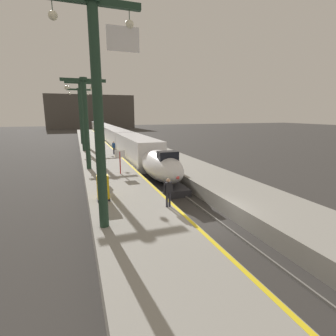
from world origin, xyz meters
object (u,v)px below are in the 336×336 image
highspeed_train_main (111,135)px  departure_info_board (120,157)px  station_column_distant (80,111)px  rolling_suitcase (100,153)px  station_column_near (99,96)px  ticket_machine_yellow (103,189)px  station_column_far (82,110)px  passenger_far_waiting (102,170)px  passenger_near_edge (114,147)px  passenger_mid_platform (168,190)px  station_column_mid (86,115)px

highspeed_train_main → departure_info_board: (-3.37, -31.99, 0.59)m
station_column_distant → rolling_suitcase: station_column_distant is taller
station_column_near → ticket_machine_yellow: bearing=85.5°
station_column_far → ticket_machine_yellow: bearing=-89.1°
station_column_far → station_column_distant: 9.32m
station_column_far → passenger_far_waiting: size_ratio=5.72×
highspeed_train_main → passenger_near_edge: bearing=-96.4°
passenger_far_waiting → highspeed_train_main: bearing=81.4°
passenger_mid_platform → highspeed_train_main: bearing=87.0°
station_column_far → passenger_mid_platform: (3.77, -25.54, -4.79)m
passenger_near_edge → station_column_mid: bearing=-113.1°
highspeed_train_main → ticket_machine_yellow: bearing=-98.1°
station_column_near → passenger_mid_platform: 6.43m
station_column_near → station_column_mid: 13.82m
station_column_distant → passenger_mid_platform: station_column_distant is taller
ticket_machine_yellow → departure_info_board: size_ratio=0.75×
highspeed_train_main → departure_info_board: highspeed_train_main is taller
passenger_mid_platform → ticket_machine_yellow: size_ratio=1.06×
passenger_mid_platform → station_column_far: bearing=98.4°
station_column_far → departure_info_board: bearing=-81.2°
station_column_far → rolling_suitcase: 7.81m
station_column_distant → departure_info_board: (2.53, -25.65, -4.20)m
ticket_machine_yellow → station_column_mid: bearing=92.0°
highspeed_train_main → station_column_far: size_ratio=7.90×
station_column_mid → passenger_mid_platform: size_ratio=5.03×
rolling_suitcase → departure_info_board: size_ratio=0.46×
passenger_near_edge → passenger_mid_platform: same height
passenger_far_waiting → station_column_mid: bearing=97.4°
station_column_distant → passenger_mid_platform: size_ratio=5.64×
rolling_suitcase → departure_info_board: departure_info_board is taller
highspeed_train_main → station_column_far: (-5.90, -15.66, 4.87)m
station_column_mid → ticket_machine_yellow: 10.93m
highspeed_train_main → rolling_suitcase: bearing=-101.2°
station_column_far → passenger_near_edge: bearing=-52.5°
station_column_far → ticket_machine_yellow: station_column_far is taller
passenger_near_edge → rolling_suitcase: (-1.86, -0.58, -0.69)m
passenger_far_waiting → ticket_machine_yellow: bearing=-94.6°
station_column_near → rolling_suitcase: 22.49m
passenger_mid_platform → ticket_machine_yellow: passenger_mid_platform is taller
station_column_distant → passenger_mid_platform: 35.38m
highspeed_train_main → passenger_mid_platform: bearing=-93.0°
station_column_near → departure_info_board: bearing=76.9°
passenger_mid_platform → departure_info_board: size_ratio=0.80×
station_column_mid → station_column_far: 13.17m
station_column_mid → rolling_suitcase: size_ratio=8.66×
ticket_machine_yellow → passenger_near_edge: bearing=80.0°
station_column_distant → passenger_mid_platform: (3.77, -34.86, -4.72)m
passenger_mid_platform → rolling_suitcase: 20.37m
station_column_mid → departure_info_board: (2.53, -3.17, -3.66)m
passenger_near_edge → passenger_mid_platform: (0.15, -20.84, 0.00)m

